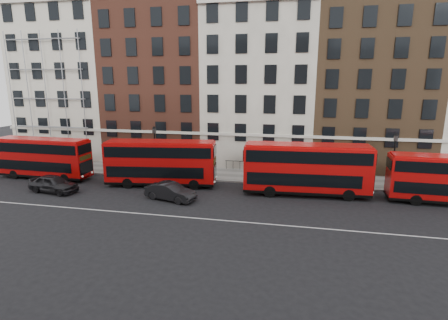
% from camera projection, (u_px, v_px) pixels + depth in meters
% --- Properties ---
extents(ground, '(120.00, 120.00, 0.00)m').
position_uv_depth(ground, '(234.00, 211.00, 27.93)').
color(ground, black).
rests_on(ground, ground).
extents(pavement, '(80.00, 5.00, 0.15)m').
position_uv_depth(pavement, '(251.00, 176.00, 37.92)').
color(pavement, slate).
rests_on(pavement, ground).
extents(kerb, '(80.00, 0.30, 0.16)m').
position_uv_depth(kerb, '(248.00, 182.00, 35.54)').
color(kerb, gray).
rests_on(kerb, ground).
extents(road_centre_line, '(70.00, 0.12, 0.01)m').
position_uv_depth(road_centre_line, '(229.00, 221.00, 26.02)').
color(road_centre_line, white).
rests_on(road_centre_line, ground).
extents(building_terrace, '(64.00, 11.95, 22.00)m').
position_uv_depth(building_terrace, '(258.00, 80.00, 42.73)').
color(building_terrace, beige).
rests_on(building_terrace, ground).
extents(bus_a, '(10.28, 2.74, 4.29)m').
position_uv_depth(bus_a, '(43.00, 157.00, 36.89)').
color(bus_a, '#C00A09').
rests_on(bus_a, ground).
extents(bus_b, '(10.94, 3.96, 4.50)m').
position_uv_depth(bus_b, '(160.00, 162.00, 34.21)').
color(bus_b, '#C00A09').
rests_on(bus_b, ground).
extents(bus_c, '(11.32, 3.32, 4.70)m').
position_uv_depth(bus_c, '(306.00, 168.00, 31.40)').
color(bus_c, '#C00A09').
rests_on(bus_c, ground).
extents(car_rear, '(5.01, 2.59, 1.63)m').
position_uv_depth(car_rear, '(53.00, 184.00, 32.55)').
color(car_rear, '#242427').
rests_on(car_rear, ground).
extents(car_front, '(4.85, 2.73, 1.51)m').
position_uv_depth(car_front, '(170.00, 192.00, 30.44)').
color(car_front, black).
rests_on(car_front, ground).
extents(lamp_post_left, '(0.44, 0.44, 5.33)m').
position_uv_depth(lamp_post_left, '(155.00, 148.00, 37.56)').
color(lamp_post_left, black).
rests_on(lamp_post_left, pavement).
extents(lamp_post_right, '(0.44, 0.44, 5.33)m').
position_uv_depth(lamp_post_right, '(394.00, 158.00, 32.82)').
color(lamp_post_right, black).
rests_on(lamp_post_right, pavement).
extents(iron_railings, '(6.60, 0.06, 1.00)m').
position_uv_depth(iron_railings, '(254.00, 166.00, 39.89)').
color(iron_railings, black).
rests_on(iron_railings, pavement).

